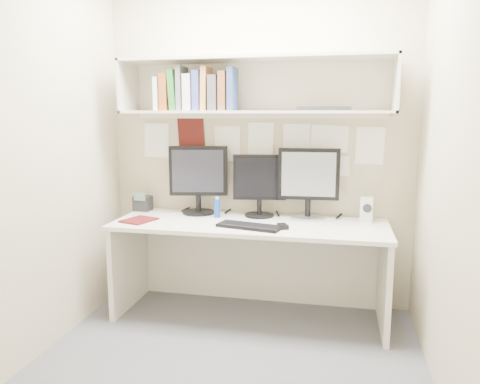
% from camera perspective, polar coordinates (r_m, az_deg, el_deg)
% --- Properties ---
extents(floor, '(2.40, 2.00, 0.01)m').
position_cam_1_polar(floor, '(3.11, -1.23, -19.66)').
color(floor, '#4E4E53').
rests_on(floor, ground).
extents(wall_back, '(2.40, 0.02, 2.60)m').
position_cam_1_polar(wall_back, '(3.70, 2.26, 6.16)').
color(wall_back, tan).
rests_on(wall_back, ground).
extents(wall_front, '(2.40, 0.02, 2.60)m').
position_cam_1_polar(wall_front, '(1.77, -8.79, 2.28)').
color(wall_front, tan).
rests_on(wall_front, ground).
extents(wall_left, '(0.02, 2.00, 2.60)m').
position_cam_1_polar(wall_left, '(3.22, -22.67, 4.91)').
color(wall_left, tan).
rests_on(wall_left, ground).
extents(wall_right, '(0.02, 2.00, 2.60)m').
position_cam_1_polar(wall_right, '(2.71, 24.23, 4.06)').
color(wall_right, tan).
rests_on(wall_right, ground).
extents(desk, '(2.00, 0.70, 0.73)m').
position_cam_1_polar(desk, '(3.55, 1.18, -9.42)').
color(desk, silver).
rests_on(desk, floor).
extents(overhead_hutch, '(2.00, 0.38, 0.40)m').
position_cam_1_polar(overhead_hutch, '(3.56, 1.91, 12.78)').
color(overhead_hutch, beige).
rests_on(overhead_hutch, wall_back).
extents(pinned_papers, '(1.92, 0.01, 0.48)m').
position_cam_1_polar(pinned_papers, '(3.70, 2.24, 5.38)').
color(pinned_papers, white).
rests_on(pinned_papers, wall_back).
extents(monitor_left, '(0.46, 0.25, 0.54)m').
position_cam_1_polar(monitor_left, '(3.71, -5.10, 1.74)').
color(monitor_left, black).
rests_on(monitor_left, desk).
extents(monitor_center, '(0.41, 0.23, 0.48)m').
position_cam_1_polar(monitor_center, '(3.60, 2.41, 1.10)').
color(monitor_center, black).
rests_on(monitor_center, desk).
extents(monitor_right, '(0.46, 0.25, 0.53)m').
position_cam_1_polar(monitor_right, '(3.56, 8.35, 1.30)').
color(monitor_right, '#A5A5AA').
rests_on(monitor_right, desk).
extents(keyboard, '(0.48, 0.26, 0.02)m').
position_cam_1_polar(keyboard, '(3.28, 1.15, -4.19)').
color(keyboard, black).
rests_on(keyboard, desk).
extents(mouse, '(0.09, 0.11, 0.03)m').
position_cam_1_polar(mouse, '(3.27, 5.23, -4.19)').
color(mouse, black).
rests_on(mouse, desk).
extents(speaker, '(0.10, 0.11, 0.18)m').
position_cam_1_polar(speaker, '(3.57, 15.20, -2.05)').
color(speaker, beige).
rests_on(speaker, desk).
extents(blue_bottle, '(0.05, 0.05, 0.16)m').
position_cam_1_polar(blue_bottle, '(3.59, -2.81, -1.93)').
color(blue_bottle, '#153A95').
rests_on(blue_bottle, desk).
extents(maroon_notebook, '(0.26, 0.28, 0.01)m').
position_cam_1_polar(maroon_notebook, '(3.56, -12.21, -3.37)').
color(maroon_notebook, '#500D0F').
rests_on(maroon_notebook, desk).
extents(desk_phone, '(0.14, 0.13, 0.16)m').
position_cam_1_polar(desk_phone, '(3.92, -11.78, -1.32)').
color(desk_phone, black).
rests_on(desk_phone, desk).
extents(book_stack, '(0.60, 0.20, 0.32)m').
position_cam_1_polar(book_stack, '(3.56, -5.33, 12.14)').
color(book_stack, silver).
rests_on(book_stack, overhead_hutch).
extents(hutch_tray, '(0.39, 0.18, 0.03)m').
position_cam_1_polar(hutch_tray, '(3.42, 10.11, 9.99)').
color(hutch_tray, black).
rests_on(hutch_tray, overhead_hutch).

